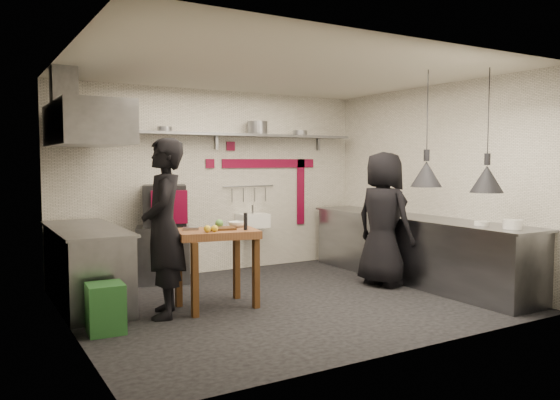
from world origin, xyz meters
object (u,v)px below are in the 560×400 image
oven_stand (163,254)px  combi_oven (165,205)px  green_bin (106,308)px  chef_right (384,219)px  chef_left (164,228)px  prep_table (217,269)px

oven_stand → combi_oven: combi_oven is taller
oven_stand → green_bin: oven_stand is taller
green_bin → chef_right: chef_right is taller
oven_stand → green_bin: 2.35m
chef_right → oven_stand: bearing=46.1°
chef_right → chef_left: bearing=79.7°
chef_left → combi_oven: bearing=-179.2°
oven_stand → prep_table: bearing=-68.1°
combi_oven → prep_table: 1.79m
combi_oven → prep_table: size_ratio=0.64×
chef_left → chef_right: bearing=108.5°
combi_oven → prep_table: combi_oven is taller
green_bin → prep_table: prep_table is taller
chef_right → green_bin: bearing=84.1°
combi_oven → chef_right: size_ratio=0.32×
combi_oven → chef_left: chef_left is taller
combi_oven → chef_right: bearing=-16.6°
oven_stand → chef_right: chef_right is taller
oven_stand → chef_right: size_ratio=0.43×
combi_oven → green_bin: size_ratio=1.18×
oven_stand → combi_oven: size_ratio=1.36×
oven_stand → combi_oven: 0.69m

